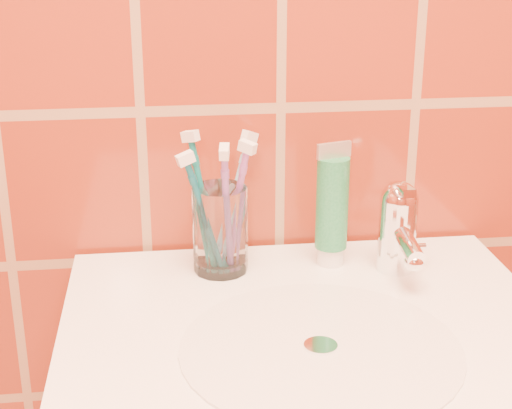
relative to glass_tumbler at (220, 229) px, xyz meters
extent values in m
cube|color=white|center=(0.09, -0.16, -0.14)|extent=(0.56, 0.46, 0.16)
cylinder|color=silver|center=(0.09, -0.21, -0.05)|extent=(0.30, 0.30, 0.00)
cylinder|color=white|center=(0.09, -0.21, -0.05)|extent=(0.04, 0.04, 0.00)
cylinder|color=white|center=(0.00, 0.00, 0.00)|extent=(0.08, 0.08, 0.11)
cylinder|color=white|center=(0.14, 0.00, -0.04)|extent=(0.04, 0.04, 0.02)
cylinder|color=#1B7342|center=(0.14, 0.00, 0.03)|extent=(0.04, 0.04, 0.12)
cube|color=beige|center=(0.14, 0.00, 0.10)|extent=(0.05, 0.01, 0.02)
cylinder|color=white|center=(0.22, -0.02, -0.01)|extent=(0.05, 0.05, 0.09)
sphere|color=white|center=(0.22, -0.02, 0.04)|extent=(0.05, 0.05, 0.05)
cylinder|color=white|center=(0.22, -0.06, 0.00)|extent=(0.02, 0.09, 0.03)
cube|color=white|center=(0.22, -0.04, 0.06)|extent=(0.02, 0.06, 0.01)
camera|label=1|loc=(-0.07, -0.92, 0.38)|focal=55.00mm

